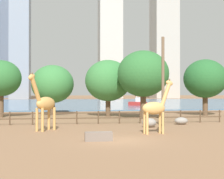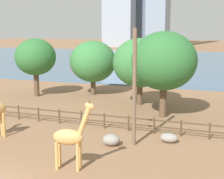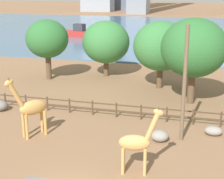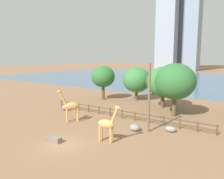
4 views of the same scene
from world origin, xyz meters
The scene contains 14 objects.
ground_plane centered at (0.00, 80.00, 0.00)m, with size 400.00×400.00×0.00m, color #8C6647.
harbor_water centered at (0.00, 77.00, 0.10)m, with size 180.00×86.00×0.20m, color #476B8C.
giraffe_tall centered at (-5.14, 6.50, 2.27)m, with size 2.41×2.84×4.82m.
giraffe_companion centered at (3.41, 3.27, 1.99)m, with size 2.66×1.03×4.28m.
utility_pole centered at (5.67, 8.76, 4.19)m, with size 0.28×0.28×8.38m, color brown.
boulder_near_fence centered at (7.96, 10.20, 0.36)m, with size 1.33×0.95×0.71m, color gray.
boulder_by_pole centered at (4.18, 8.09, 0.42)m, with size 1.28×1.11×0.83m, color gray.
boulder_small centered at (-10.70, 10.85, 0.48)m, with size 1.46×1.29×0.97m, color gray.
enclosure_fence centered at (-0.03, 12.00, 0.76)m, with size 26.12×0.14×1.30m.
tree_left_large centered at (-11.28, 22.49, 4.91)m, with size 5.06×5.06×7.22m.
tree_center_broad centered at (5.91, 17.58, 5.37)m, with size 6.14×6.14×8.16m.
tree_right_tall centered at (-4.95, 25.82, 4.29)m, with size 5.85×5.85×6.94m.
tree_right_small centered at (2.30, 22.14, 4.68)m, with size 6.00×6.00×7.40m.
boat_sailboat centered at (-21.05, 58.19, 1.20)m, with size 7.05×3.68×2.95m.
Camera 3 is at (6.78, -14.90, 10.66)m, focal length 55.00 mm.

